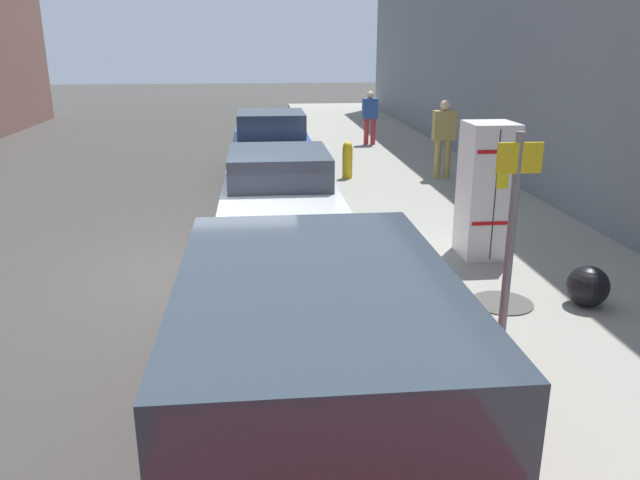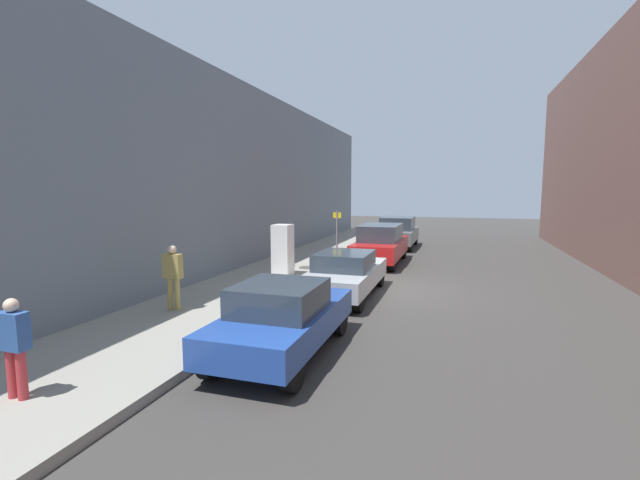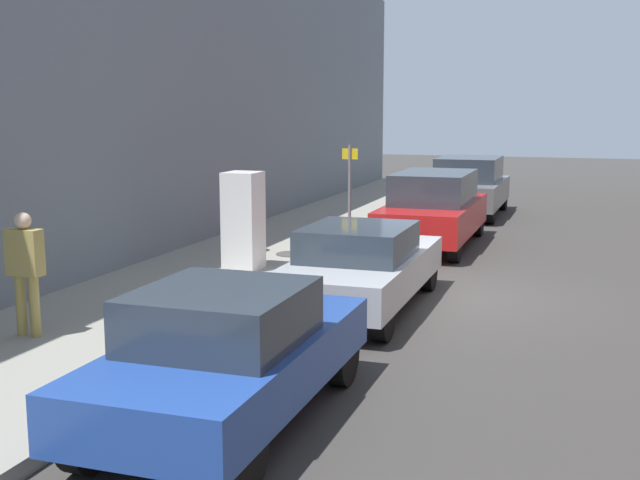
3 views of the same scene
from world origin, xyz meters
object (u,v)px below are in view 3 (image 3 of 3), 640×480
object	(u,v)px
street_sign_post	(350,188)
trash_bag	(254,240)
discarded_refrigerator	(243,221)
fire_hydrant	(156,323)
parked_suv_red	(434,208)
pedestrian_standing_near	(25,265)
parked_sedan_silver	(361,266)
parked_suv_gray	(469,186)
parked_hatchback_blue	(229,353)

from	to	relation	value
street_sign_post	trash_bag	bearing A→B (deg)	-136.10
discarded_refrigerator	street_sign_post	distance (m)	3.61
fire_hydrant	parked_suv_red	world-z (taller)	parked_suv_red
pedestrian_standing_near	parked_sedan_silver	world-z (taller)	pedestrian_standing_near
street_sign_post	parked_suv_red	bearing A→B (deg)	35.06
parked_suv_red	parked_suv_gray	size ratio (longest dim) A/B	1.08
trash_bag	parked_suv_gray	size ratio (longest dim) A/B	0.11
trash_bag	fire_hydrant	bearing A→B (deg)	-76.36
pedestrian_standing_near	parked_sedan_silver	distance (m)	5.05
discarded_refrigerator	parked_suv_red	distance (m)	5.38
street_sign_post	parked_hatchback_blue	distance (m)	10.18
parked_hatchback_blue	parked_suv_red	xyz separation A→B (m)	(0.00, 11.20, 0.13)
parked_sedan_silver	parked_suv_gray	distance (m)	11.91
trash_bag	parked_suv_red	xyz separation A→B (m)	(3.33, 2.77, 0.48)
pedestrian_standing_near	fire_hydrant	bearing A→B (deg)	80.78
trash_bag	parked_hatchback_blue	world-z (taller)	parked_hatchback_blue
parked_suv_red	parked_suv_gray	distance (m)	5.67
parked_suv_gray	discarded_refrigerator	bearing A→B (deg)	-105.02
fire_hydrant	parked_hatchback_blue	size ratio (longest dim) A/B	0.19
discarded_refrigerator	parked_suv_red	xyz separation A→B (m)	(2.76, 4.61, -0.21)
street_sign_post	fire_hydrant	size ratio (longest dim) A/B	2.76
parked_sedan_silver	parked_suv_gray	size ratio (longest dim) A/B	1.00
street_sign_post	parked_suv_red	world-z (taller)	street_sign_post
trash_bag	pedestrian_standing_near	size ratio (longest dim) A/B	0.28
discarded_refrigerator	parked_hatchback_blue	size ratio (longest dim) A/B	0.45
street_sign_post	fire_hydrant	xyz separation A→B (m)	(0.08, -8.69, -0.84)
parked_suv_red	trash_bag	bearing A→B (deg)	-140.29
parked_hatchback_blue	discarded_refrigerator	bearing A→B (deg)	112.73
parked_hatchback_blue	parked_sedan_silver	size ratio (longest dim) A/B	0.92
parked_hatchback_blue	trash_bag	bearing A→B (deg)	111.56
parked_hatchback_blue	parked_suv_red	distance (m)	11.20
parked_hatchback_blue	pedestrian_standing_near	bearing A→B (deg)	157.47
trash_bag	parked_suv_red	distance (m)	4.36
fire_hydrant	parked_suv_gray	world-z (taller)	parked_suv_gray
fire_hydrant	parked_suv_red	distance (m)	10.01
pedestrian_standing_near	discarded_refrigerator	bearing A→B (deg)	165.98
pedestrian_standing_near	parked_hatchback_blue	bearing A→B (deg)	63.57
trash_bag	parked_sedan_silver	world-z (taller)	parked_sedan_silver
parked_sedan_silver	parked_suv_red	distance (m)	6.24
street_sign_post	parked_sedan_silver	world-z (taller)	street_sign_post
parked_hatchback_blue	parked_suv_red	bearing A→B (deg)	90.00
fire_hydrant	pedestrian_standing_near	bearing A→B (deg)	174.67
pedestrian_standing_near	parked_suv_red	bearing A→B (deg)	155.36
parked_sedan_silver	parked_suv_gray	world-z (taller)	parked_suv_gray
trash_bag	pedestrian_standing_near	distance (m)	6.96
pedestrian_standing_near	parked_sedan_silver	size ratio (longest dim) A/B	0.37
street_sign_post	parked_suv_gray	xyz separation A→B (m)	(1.68, 6.86, -0.53)
parked_hatchback_blue	parked_suv_gray	world-z (taller)	parked_suv_gray
discarded_refrigerator	fire_hydrant	xyz separation A→B (m)	(1.15, -5.26, -0.51)
parked_hatchback_blue	parked_sedan_silver	world-z (taller)	parked_hatchback_blue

